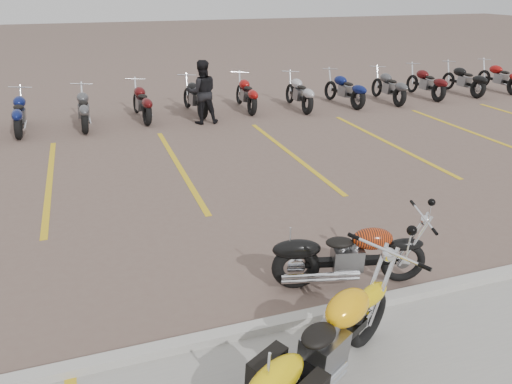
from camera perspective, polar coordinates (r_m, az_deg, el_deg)
ground at (r=7.71m, az=-3.14°, el=-6.60°), size 100.00×100.00×0.00m
curb at (r=6.09m, az=2.29°, el=-14.88°), size 60.00×0.18×0.12m
parking_stripes at (r=11.28m, az=-8.82°, el=2.97°), size 38.00×5.50×0.01m
yellow_cruiser at (r=5.12m, az=7.35°, el=-17.52°), size 2.13×1.31×0.98m
flame_cruiser at (r=6.76m, az=10.22°, el=-7.35°), size 2.05×0.63×0.86m
person_b at (r=14.55m, az=-6.17°, el=11.28°), size 0.95×0.77×1.80m
bg_bike_row at (r=15.72m, az=-3.96°, el=10.90°), size 22.14×2.02×1.10m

